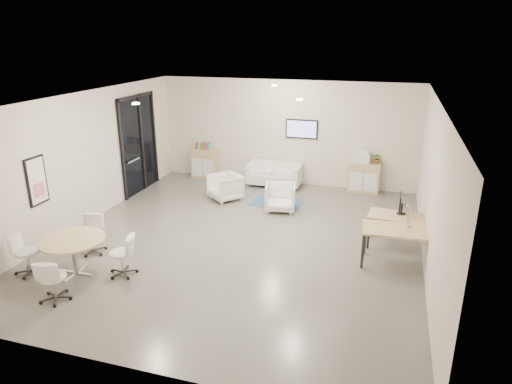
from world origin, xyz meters
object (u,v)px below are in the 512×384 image
object	(u,v)px
sideboard_left	(205,163)
desk_front	(402,233)
round_table	(73,243)
armchair_left	(225,186)
desk_rear	(401,219)
sideboard_right	(364,177)
loveseat	(275,175)
armchair_right	(280,196)

from	to	relation	value
sideboard_left	desk_front	bearing A→B (deg)	-36.11
desk_front	round_table	xyz separation A→B (m)	(-6.09, -2.20, -0.04)
armchair_left	desk_rear	world-z (taller)	armchair_left
sideboard_right	armchair_left	xyz separation A→B (m)	(-3.72, -1.81, -0.05)
loveseat	armchair_left	distance (m)	1.94
round_table	armchair_right	bearing A→B (deg)	56.05
loveseat	round_table	distance (m)	6.93
sideboard_right	round_table	size ratio (longest dim) A/B	0.74
desk_front	desk_rear	bearing A→B (deg)	87.45
loveseat	round_table	size ratio (longest dim) A/B	1.32
desk_front	loveseat	bearing A→B (deg)	127.86
armchair_right	desk_rear	bearing A→B (deg)	-35.12
loveseat	armchair_right	size ratio (longest dim) A/B	2.05
sideboard_left	desk_rear	xyz separation A→B (m)	(6.14, -3.57, 0.18)
desk_rear	desk_front	bearing A→B (deg)	-84.00
desk_front	round_table	bearing A→B (deg)	-163.21
desk_rear	round_table	world-z (taller)	round_table
sideboard_left	loveseat	size ratio (longest dim) A/B	0.58
sideboard_right	loveseat	world-z (taller)	sideboard_right
sideboard_left	desk_rear	size ratio (longest dim) A/B	0.65
armchair_left	desk_front	bearing A→B (deg)	10.34
sideboard_right	desk_front	bearing A→B (deg)	-76.82
sideboard_left	desk_rear	distance (m)	7.11
loveseat	desk_front	size ratio (longest dim) A/B	1.05
armchair_left	armchair_right	bearing A→B (deg)	27.24
desk_front	sideboard_right	bearing A→B (deg)	100.13
sideboard_right	armchair_left	world-z (taller)	sideboard_right
sideboard_left	sideboard_right	world-z (taller)	sideboard_left
sideboard_left	round_table	xyz separation A→B (m)	(0.07, -6.68, 0.20)
sideboard_left	armchair_left	size ratio (longest dim) A/B	1.16
armchair_right	sideboard_left	bearing A→B (deg)	133.84
loveseat	round_table	world-z (taller)	round_table
sideboard_left	loveseat	xyz separation A→B (m)	(2.41, -0.17, -0.14)
armchair_right	desk_front	distance (m)	3.84
sideboard_right	loveseat	bearing A→B (deg)	-176.43
round_table	sideboard_right	bearing A→B (deg)	52.99
sideboard_left	desk_rear	world-z (taller)	sideboard_left
armchair_left	round_table	bearing A→B (deg)	-65.54
armchair_right	desk_front	bearing A→B (deg)	-47.74
sideboard_right	armchair_right	world-z (taller)	sideboard_right
armchair_right	round_table	world-z (taller)	armchair_right
sideboard_right	round_table	distance (m)	8.37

